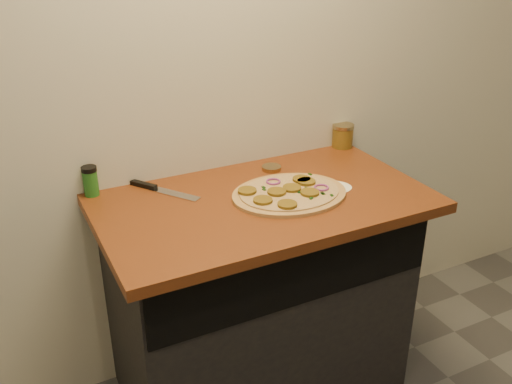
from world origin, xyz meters
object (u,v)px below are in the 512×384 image
pizza (289,193)px  salsa_jar (343,136)px  spice_shaker (90,181)px  chefs_knife (158,189)px

pizza → salsa_jar: bearing=35.7°
pizza → spice_shaker: bearing=152.7°
pizza → chefs_knife: 0.49m
chefs_knife → spice_shaker: size_ratio=2.37×
salsa_jar → pizza: bearing=-144.3°
salsa_jar → spice_shaker: size_ratio=0.93×
chefs_knife → salsa_jar: salsa_jar is taller
pizza → salsa_jar: (0.46, 0.33, 0.04)m
pizza → spice_shaker: size_ratio=4.01×
pizza → chefs_knife: pizza is taller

